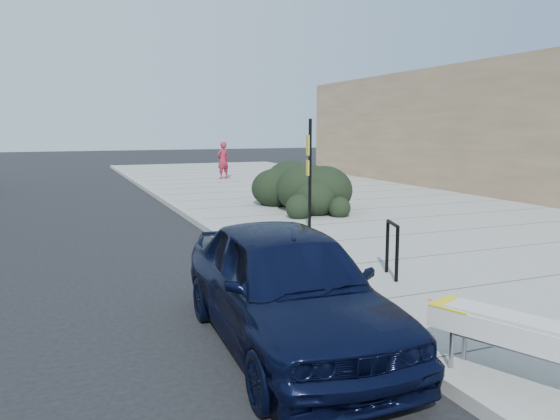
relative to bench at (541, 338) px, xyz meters
The scene contains 9 objects.
ground 5.05m from the bench, 96.85° to the left, with size 120.00×120.00×0.00m, color black.
sidewalk_near 11.17m from the bench, 63.36° to the left, with size 11.20×50.00×0.15m, color gray.
curb_near 10.01m from the bench, 93.43° to the left, with size 0.22×50.00×0.17m, color #9E9E99.
bench is the anchor object (origin of this frame).
bike_rack 4.10m from the bench, 75.86° to the left, with size 0.25×0.62×0.95m.
sign_post 7.29m from the bench, 82.36° to the left, with size 0.14×0.31×2.71m.
hedge 12.36m from the bench, 75.74° to the left, with size 2.14×4.27×1.60m, color black.
sedan_navy 2.82m from the bench, 126.34° to the left, with size 1.79×4.46×1.52m, color black.
pedestrian 22.90m from the bench, 81.01° to the left, with size 0.67×0.44×1.84m, color maroon.
Camera 1 is at (-3.60, -8.60, 2.65)m, focal length 35.00 mm.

